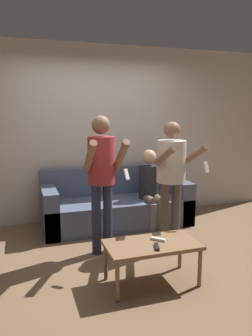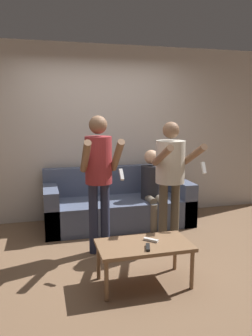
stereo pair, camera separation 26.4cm
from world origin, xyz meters
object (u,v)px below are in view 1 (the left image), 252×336
person_seated (150,185)px  remote_far (158,239)px  coffee_table (152,247)px  remote_near (157,247)px  person_standing_right (172,169)px  couch (116,206)px  person_standing_left (102,170)px

person_seated → remote_far: size_ratio=8.55×
coffee_table → remote_near: size_ratio=5.95×
person_standing_right → remote_near: size_ratio=10.19×
couch → remote_far: size_ratio=16.38×
couch → person_seated: 0.62m
person_standing_right → remote_near: bearing=-122.5°
person_seated → remote_near: (-0.64, -1.71, -0.18)m
person_standing_right → person_seated: bearing=87.7°
couch → person_standing_right: (0.45, -0.96, 0.71)m
person_standing_left → person_seated: 1.26m
person_seated → remote_far: (-0.55, -1.55, -0.18)m
person_standing_right → coffee_table: size_ratio=1.71×
person_standing_right → person_standing_left: bearing=179.9°
couch → remote_near: size_ratio=14.12×
person_seated → coffee_table: 1.73m
couch → person_standing_right: 1.27m
couch → remote_far: couch is taller
person_standing_right → couch: bearing=115.0°
couch → remote_far: 1.76m
person_standing_left → remote_far: person_standing_left is taller
remote_far → coffee_table: bearing=-153.9°
remote_near → coffee_table: bearing=88.9°
person_seated → person_standing_right: bearing=-92.3°
person_standing_right → remote_far: 1.10m
couch → remote_far: bearing=-92.4°
person_standing_left → person_standing_right: 0.90m
person_standing_right → remote_far: size_ratio=11.82×
couch → person_standing_left: person_standing_left is taller
person_standing_left → person_seated: person_standing_left is taller
coffee_table → remote_far: bearing=26.1°
person_standing_left → remote_near: size_ratio=10.69×
person_standing_right → remote_near: (-0.61, -0.95, -0.55)m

